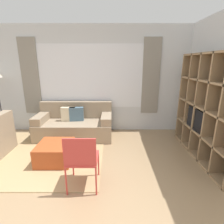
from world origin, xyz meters
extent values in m
plane|color=#9E7F5B|center=(0.00, 0.00, 0.00)|extent=(16.00, 16.00, 0.00)
cube|color=silver|center=(0.00, 2.69, 1.35)|extent=(6.19, 0.07, 2.70)
cube|color=white|center=(0.00, 2.65, 1.45)|extent=(2.74, 0.01, 1.60)
cube|color=gray|center=(-1.54, 2.63, 1.45)|extent=(0.44, 0.03, 1.90)
cube|color=gray|center=(1.54, 2.63, 1.45)|extent=(0.44, 0.03, 1.90)
cube|color=silver|center=(2.53, 1.33, 1.35)|extent=(0.07, 3.85, 2.70)
cube|color=tan|center=(-1.00, 1.30, 0.01)|extent=(2.70, 2.21, 0.01)
cube|color=#232328|center=(2.48, 1.22, 0.99)|extent=(0.02, 1.97, 1.98)
cube|color=#997A56|center=(2.32, 1.02, 0.99)|extent=(0.34, 0.04, 1.98)
cube|color=#997A56|center=(2.32, 1.42, 0.99)|extent=(0.34, 0.04, 1.98)
cube|color=#997A56|center=(2.32, 1.81, 0.99)|extent=(0.34, 0.04, 1.98)
cube|color=#997A56|center=(2.32, 2.21, 0.99)|extent=(0.34, 0.04, 1.98)
cube|color=#997A56|center=(2.32, 1.22, 0.02)|extent=(0.34, 1.97, 0.04)
cube|color=#997A56|center=(2.32, 1.22, 0.50)|extent=(0.34, 1.97, 0.04)
cube|color=#997A56|center=(2.32, 1.22, 0.99)|extent=(0.34, 1.97, 0.04)
cube|color=#997A56|center=(2.32, 1.22, 1.49)|extent=(0.34, 1.97, 0.04)
cube|color=#997A56|center=(2.32, 1.22, 1.96)|extent=(0.34, 1.97, 0.04)
cube|color=black|center=(2.19, 1.37, 0.72)|extent=(0.04, 0.63, 0.42)
cube|color=black|center=(2.21, 1.37, 0.53)|extent=(0.10, 0.24, 0.03)
cylinder|color=white|center=(2.31, 1.65, 1.07)|extent=(0.06, 0.06, 0.13)
cylinder|color=orange|center=(2.31, 1.59, 0.56)|extent=(0.05, 0.05, 0.10)
cylinder|color=#2856A8|center=(2.31, 1.21, 1.59)|extent=(0.07, 0.07, 0.17)
cube|color=gray|center=(-0.39, 2.16, 0.20)|extent=(1.83, 0.86, 0.41)
cube|color=gray|center=(-0.39, 2.50, 0.62)|extent=(1.83, 0.18, 0.43)
cube|color=gray|center=(-1.18, 2.16, 0.50)|extent=(0.24, 0.80, 0.18)
cube|color=gray|center=(0.41, 2.16, 0.50)|extent=(0.24, 0.80, 0.18)
cube|color=slate|center=(-0.33, 2.22, 0.58)|extent=(0.35, 0.15, 0.34)
cube|color=beige|center=(-0.53, 2.22, 0.58)|extent=(0.34, 0.12, 0.34)
cube|color=#B74C23|center=(-0.52, 1.04, 0.18)|extent=(0.62, 0.64, 0.36)
cylinder|color=black|center=(-2.27, 2.37, 0.01)|extent=(0.26, 0.26, 0.02)
cylinder|color=#2D2D30|center=(-2.27, 2.37, 0.74)|extent=(0.03, 0.03, 1.43)
cylinder|color=#CC3D38|center=(0.32, 0.60, 0.22)|extent=(0.02, 0.02, 0.44)
cylinder|color=#CC3D38|center=(-0.09, 0.60, 0.22)|extent=(0.02, 0.02, 0.44)
cylinder|color=#CC3D38|center=(0.32, 0.16, 0.22)|extent=(0.02, 0.02, 0.44)
cylinder|color=#CC3D38|center=(-0.09, 0.16, 0.22)|extent=(0.02, 0.02, 0.44)
cube|color=#CC3D38|center=(0.12, 0.38, 0.45)|extent=(0.44, 0.46, 0.02)
cube|color=#CC3D38|center=(0.12, 0.17, 0.66)|extent=(0.44, 0.02, 0.40)
camera|label=1|loc=(0.54, -1.90, 1.81)|focal=28.00mm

